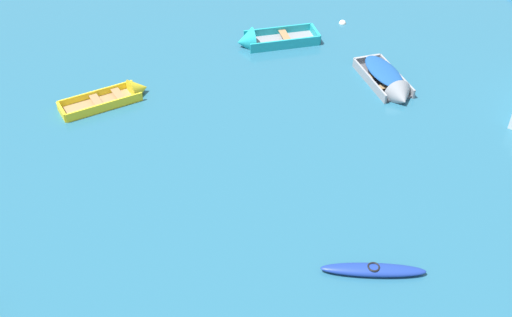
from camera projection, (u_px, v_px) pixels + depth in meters
The scene contains 5 objects.
rowboat_yellow_foreground_center at pixel (123, 95), 27.92m from camera, with size 4.21×2.39×1.14m.
rowboat_grey_midfield_left at pixel (390, 83), 28.41m from camera, with size 1.82×4.15×1.36m.
kayak_deep_blue_near_right at pixel (373, 270), 19.90m from camera, with size 3.46×1.39×0.33m.
rowboat_turquoise_back_row_right at pixel (261, 41), 31.82m from camera, with size 4.31×1.69×1.43m.
mooring_buoy_far_field at pixel (342, 23), 33.86m from camera, with size 0.39×0.39×0.39m, color silver.
Camera 1 is at (-3.96, 4.45, 15.48)m, focal length 43.08 mm.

